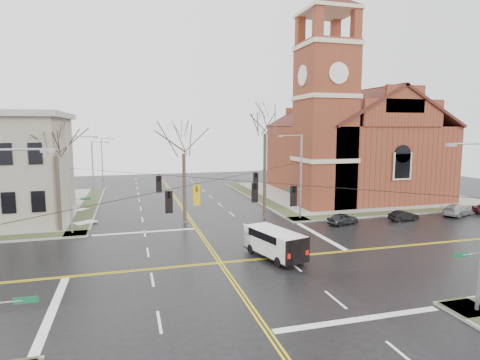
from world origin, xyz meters
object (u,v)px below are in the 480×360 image
object	(u,v)px
streetlight_north_b	(103,158)
tree_nw_far	(56,151)
church	(347,138)
streetlight_north_a	(94,169)
cargo_van	(273,241)
parked_car_a	(343,219)
tree_nw_near	(184,149)
tree_ne	(265,128)
parked_car_c	(458,210)
signal_pole_ne	(299,174)
signal_pole_nw	(72,182)
parked_car_b	(404,216)

from	to	relation	value
streetlight_north_b	tree_nw_far	world-z (taller)	tree_nw_far
church	streetlight_north_a	world-z (taller)	church
church	cargo_van	size ratio (longest dim) A/B	4.64
streetlight_north_a	tree_nw_far	distance (m)	15.75
parked_car_a	tree_nw_near	distance (m)	17.84
tree_ne	parked_car_c	bearing A→B (deg)	-13.53
tree_nw_far	tree_ne	distance (m)	20.96
cargo_van	streetlight_north_b	bearing A→B (deg)	91.84
church	tree_nw_far	size ratio (longest dim) A/B	2.58
signal_pole_ne	tree_nw_near	bearing A→B (deg)	170.86
signal_pole_nw	cargo_van	distance (m)	19.52
parked_car_c	tree_nw_near	bearing A→B (deg)	59.02
signal_pole_nw	cargo_van	size ratio (longest dim) A/B	1.52
signal_pole_nw	streetlight_north_a	distance (m)	16.52
streetlight_north_b	parked_car_c	distance (m)	56.44
signal_pole_nw	streetlight_north_b	size ratio (longest dim) A/B	1.12
cargo_van	parked_car_a	xyz separation A→B (m)	(10.57, 7.96, -0.66)
tree_nw_far	tree_ne	xyz separation A→B (m)	(20.83, 0.85, 2.12)
signal_pole_ne	parked_car_b	bearing A→B (deg)	-18.65
parked_car_a	parked_car_b	distance (m)	7.14
cargo_van	tree_nw_far	distance (m)	21.99
tree_nw_far	parked_car_b	bearing A→B (deg)	-7.89
parked_car_a	parked_car_b	size ratio (longest dim) A/B	1.07
streetlight_north_a	streetlight_north_b	distance (m)	20.00
church	tree_nw_near	size ratio (longest dim) A/B	2.59
church	streetlight_north_a	size ratio (longest dim) A/B	3.44
streetlight_north_a	streetlight_north_b	size ratio (longest dim) A/B	1.00
streetlight_north_b	tree_nw_near	distance (m)	36.10
cargo_van	tree_ne	size ratio (longest dim) A/B	0.43
tree_nw_near	cargo_van	bearing A→B (deg)	-69.51
streetlight_north_b	tree_nw_near	xyz separation A→B (m)	(9.91, -34.56, 3.22)
signal_pole_ne	parked_car_c	xyz separation A→B (m)	(18.11, -3.05, -4.29)
tree_nw_near	parked_car_c	bearing A→B (deg)	-9.39
church	parked_car_b	bearing A→B (deg)	-99.68
tree_ne	tree_nw_near	bearing A→B (deg)	-179.10
signal_pole_ne	tree_nw_far	bearing A→B (deg)	177.08
parked_car_b	tree_nw_near	distance (m)	24.36
tree_nw_near	tree_ne	distance (m)	9.12
cargo_van	parked_car_c	world-z (taller)	cargo_van
signal_pole_ne	streetlight_north_b	bearing A→B (deg)	121.05
tree_nw_near	signal_pole_ne	bearing A→B (deg)	-9.14
streetlight_north_a	parked_car_c	world-z (taller)	streetlight_north_a
tree_nw_far	tree_ne	bearing A→B (deg)	2.35
cargo_van	parked_car_b	xyz separation A→B (m)	(17.70, 7.69, -0.72)
signal_pole_ne	parked_car_b	size ratio (longest dim) A/B	2.78
streetlight_north_a	cargo_van	xyz separation A→B (m)	(14.85, -27.76, -3.22)
church	streetlight_north_b	distance (m)	42.53
streetlight_north_b	parked_car_b	bearing A→B (deg)	-50.92
parked_car_a	parked_car_c	bearing A→B (deg)	-103.65
signal_pole_ne	cargo_van	bearing A→B (deg)	-122.34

